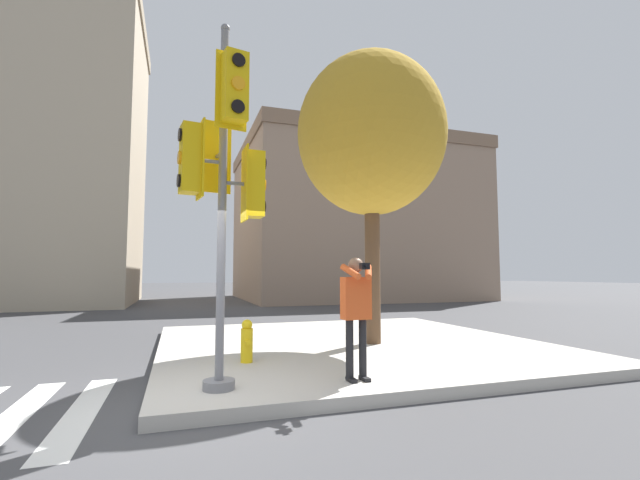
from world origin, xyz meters
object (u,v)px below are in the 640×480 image
object	(u,v)px
fire_hydrant	(247,341)
person_photographer	(356,306)
street_tree	(371,135)
traffic_signal_pole	(223,167)

from	to	relation	value
fire_hydrant	person_photographer	bearing A→B (deg)	-53.05
person_photographer	street_tree	distance (m)	4.81
street_tree	fire_hydrant	size ratio (longest dim) A/B	8.96
person_photographer	street_tree	world-z (taller)	street_tree
street_tree	fire_hydrant	world-z (taller)	street_tree
traffic_signal_pole	fire_hydrant	size ratio (longest dim) A/B	6.89
person_photographer	fire_hydrant	xyz separation A→B (m)	(-1.28, 1.70, -0.69)
street_tree	fire_hydrant	bearing A→B (deg)	-158.41
traffic_signal_pole	fire_hydrant	world-z (taller)	traffic_signal_pole
traffic_signal_pole	street_tree	size ratio (longest dim) A/B	0.77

